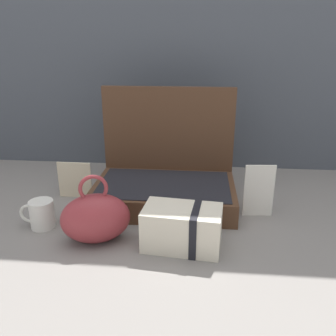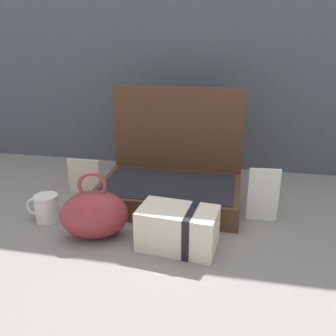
{
  "view_description": "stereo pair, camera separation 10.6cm",
  "coord_description": "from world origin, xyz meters",
  "px_view_note": "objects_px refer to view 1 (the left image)",
  "views": [
    {
      "loc": [
        0.06,
        -1.01,
        0.56
      ],
      "look_at": [
        -0.03,
        -0.02,
        0.2
      ],
      "focal_mm": 38.14,
      "sensor_mm": 36.0,
      "label": 1
    },
    {
      "loc": [
        0.17,
        -0.99,
        0.56
      ],
      "look_at": [
        -0.03,
        -0.02,
        0.2
      ],
      "focal_mm": 38.14,
      "sensor_mm": 36.0,
      "label": 2
    }
  ],
  "objects_px": {
    "coffee_mug": "(41,214)",
    "poster_card_right": "(75,180)",
    "open_suitcase": "(165,178)",
    "cream_toiletry_bag": "(183,228)",
    "info_card_left": "(259,191)",
    "teal_pouch_handbag": "(96,218)"
  },
  "relations": [
    {
      "from": "coffee_mug",
      "to": "poster_card_right",
      "type": "relative_size",
      "value": 0.82
    },
    {
      "from": "open_suitcase",
      "to": "poster_card_right",
      "type": "height_order",
      "value": "open_suitcase"
    },
    {
      "from": "open_suitcase",
      "to": "cream_toiletry_bag",
      "type": "distance_m",
      "value": 0.32
    },
    {
      "from": "cream_toiletry_bag",
      "to": "poster_card_right",
      "type": "relative_size",
      "value": 1.69
    },
    {
      "from": "open_suitcase",
      "to": "info_card_left",
      "type": "xyz_separation_m",
      "value": [
        0.32,
        -0.09,
        0.01
      ]
    },
    {
      "from": "info_card_left",
      "to": "poster_card_right",
      "type": "height_order",
      "value": "info_card_left"
    },
    {
      "from": "teal_pouch_handbag",
      "to": "cream_toiletry_bag",
      "type": "bearing_deg",
      "value": -0.97
    },
    {
      "from": "teal_pouch_handbag",
      "to": "info_card_left",
      "type": "relative_size",
      "value": 1.26
    },
    {
      "from": "cream_toiletry_bag",
      "to": "open_suitcase",
      "type": "bearing_deg",
      "value": 104.9
    },
    {
      "from": "open_suitcase",
      "to": "info_card_left",
      "type": "relative_size",
      "value": 2.75
    },
    {
      "from": "cream_toiletry_bag",
      "to": "coffee_mug",
      "type": "bearing_deg",
      "value": 171.14
    },
    {
      "from": "poster_card_right",
      "to": "teal_pouch_handbag",
      "type": "bearing_deg",
      "value": -60.0
    },
    {
      "from": "coffee_mug",
      "to": "poster_card_right",
      "type": "bearing_deg",
      "value": 82.33
    },
    {
      "from": "teal_pouch_handbag",
      "to": "coffee_mug",
      "type": "xyz_separation_m",
      "value": [
        -0.19,
        0.07,
        -0.03
      ]
    },
    {
      "from": "info_card_left",
      "to": "poster_card_right",
      "type": "relative_size",
      "value": 1.32
    },
    {
      "from": "coffee_mug",
      "to": "teal_pouch_handbag",
      "type": "bearing_deg",
      "value": -18.59
    },
    {
      "from": "coffee_mug",
      "to": "info_card_left",
      "type": "distance_m",
      "value": 0.7
    },
    {
      "from": "cream_toiletry_bag",
      "to": "poster_card_right",
      "type": "xyz_separation_m",
      "value": [
        -0.42,
        0.3,
        0.01
      ]
    },
    {
      "from": "teal_pouch_handbag",
      "to": "cream_toiletry_bag",
      "type": "relative_size",
      "value": 0.99
    },
    {
      "from": "open_suitcase",
      "to": "cream_toiletry_bag",
      "type": "relative_size",
      "value": 2.15
    },
    {
      "from": "info_card_left",
      "to": "poster_card_right",
      "type": "bearing_deg",
      "value": 167.83
    },
    {
      "from": "teal_pouch_handbag",
      "to": "info_card_left",
      "type": "bearing_deg",
      "value": 22.77
    }
  ]
}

